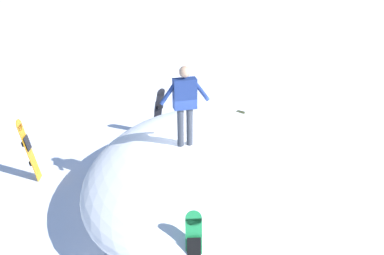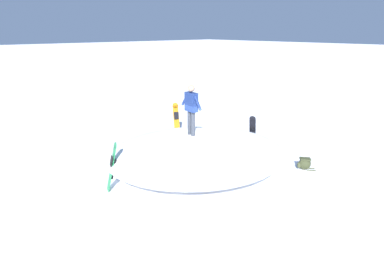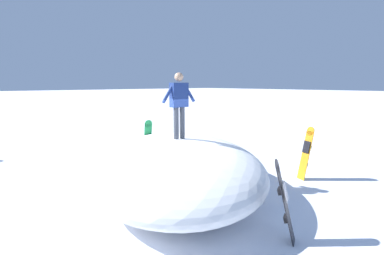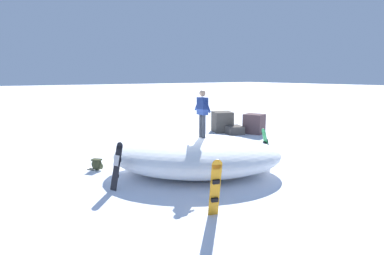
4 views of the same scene
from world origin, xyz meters
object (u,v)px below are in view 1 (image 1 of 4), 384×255
(snowboarder_standing, at_px, (185,101))
(snowboard_tertiary_upright, at_px, (28,149))
(snowboard_secondary_upright, at_px, (158,111))
(backpack_near, at_px, (238,119))
(snowboard_primary_upright, at_px, (194,255))

(snowboarder_standing, xyz_separation_m, snowboard_tertiary_upright, (2.01, 3.35, -1.62))
(snowboard_secondary_upright, height_order, snowboard_tertiary_upright, snowboard_tertiary_upright)
(snowboarder_standing, height_order, snowboard_secondary_upright, snowboarder_standing)
(snowboarder_standing, bearing_deg, backpack_near, -40.37)
(backpack_near, bearing_deg, snowboarder_standing, 139.63)
(snowboard_tertiary_upright, distance_m, backpack_near, 6.21)
(snowboard_primary_upright, xyz_separation_m, backpack_near, (5.94, -3.44, -0.60))
(snowboard_tertiary_upright, bearing_deg, snowboarder_standing, -120.98)
(snowboard_primary_upright, height_order, backpack_near, snowboard_primary_upright)
(backpack_near, bearing_deg, snowboard_tertiary_upright, 101.09)
(snowboard_secondary_upright, distance_m, snowboard_tertiary_upright, 3.81)
(snowboard_tertiary_upright, relative_size, backpack_near, 2.54)
(snowboard_primary_upright, relative_size, snowboard_secondary_upright, 1.04)
(snowboarder_standing, distance_m, snowboard_secondary_upright, 3.72)
(snowboard_primary_upright, height_order, snowboard_tertiary_upright, snowboard_tertiary_upright)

